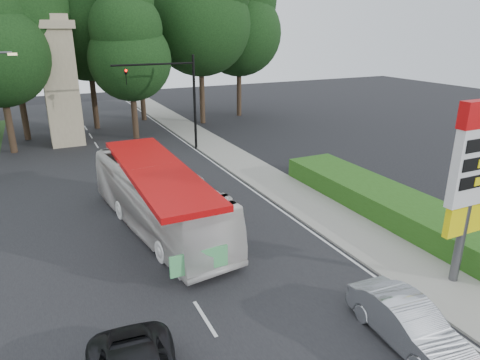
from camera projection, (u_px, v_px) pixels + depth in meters
name	position (u px, v px, depth m)	size (l,w,h in m)	color
road_surface	(146.00, 224.00, 20.84)	(14.00, 80.00, 0.02)	black
sidewalk_right	(294.00, 195.00, 24.28)	(3.00, 80.00, 0.12)	gray
hedge	(386.00, 202.00, 21.92)	(3.00, 14.00, 1.20)	#254F15
gas_station_pylon	(474.00, 170.00, 14.59)	(2.10, 0.45, 6.85)	#59595E
traffic_signal_mast	(177.00, 90.00, 31.79)	(6.10, 0.35, 7.20)	black
monument	(60.00, 81.00, 33.62)	(3.00, 3.00, 10.05)	gray
tree_center_right	(83.00, 4.00, 37.11)	(9.24, 9.24, 18.15)	#2D2116
tree_east_near	(137.00, 21.00, 41.29)	(8.12, 8.12, 15.95)	#2D2116
tree_east_mid	(199.00, 1.00, 39.37)	(9.52, 9.52, 18.70)	#2D2116
tree_far_east	(239.00, 14.00, 43.43)	(8.68, 8.68, 17.05)	#2D2116
tree_monument_right	(128.00, 42.00, 34.46)	(6.72, 6.72, 13.20)	#2D2116
transit_bus	(158.00, 199.00, 19.85)	(2.59, 11.09, 3.09)	white
sedan_silver	(408.00, 323.00, 12.80)	(1.46, 4.19, 1.38)	#B8BAC0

